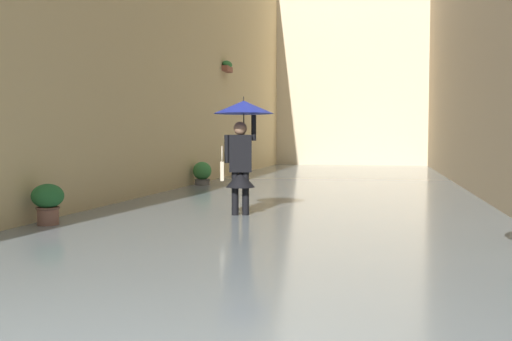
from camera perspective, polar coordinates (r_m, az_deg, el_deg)
ground_plane at (r=15.46m, az=6.52°, el=-2.10°), size 66.47×66.47×0.00m
flood_water at (r=15.45m, az=6.52°, el=-1.90°), size 8.17×32.59×0.11m
building_facade_right at (r=16.83m, az=-9.61°, el=14.33°), size 2.04×30.59×9.37m
building_facade_far at (r=29.97m, az=9.52°, el=12.75°), size 10.97×1.80×12.83m
person_wading at (r=9.79m, az=-1.41°, el=3.66°), size 1.03×1.03×2.13m
potted_plant_far_right at (r=9.29m, az=-19.98°, el=-3.08°), size 0.48×0.48×0.73m
potted_plant_mid_right at (r=16.25m, az=-5.37°, el=-0.38°), size 0.52×0.52×0.76m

